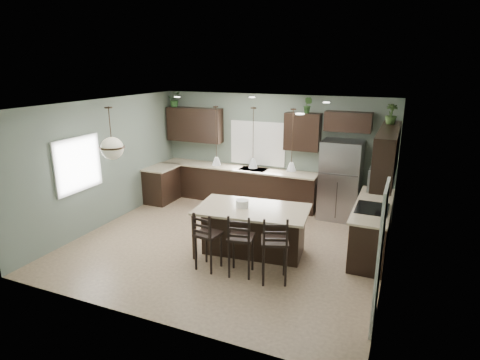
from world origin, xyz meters
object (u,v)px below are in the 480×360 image
kitchen_island (252,231)px  plant_back_left (175,99)px  bar_stool_right (275,248)px  refrigerator (340,180)px  bar_stool_left (208,240)px  serving_dish (242,204)px  bar_stool_center (241,244)px

kitchen_island → plant_back_left: size_ratio=5.27×
bar_stool_right → plant_back_left: bearing=118.0°
refrigerator → bar_stool_left: bearing=-116.5°
refrigerator → plant_back_left: (-4.52, 0.22, 1.67)m
refrigerator → serving_dish: (-1.39, -2.57, 0.07)m
refrigerator → bar_stool_center: bearing=-107.8°
plant_back_left → bar_stool_right: bearing=-41.4°
kitchen_island → serving_dish: bearing=-180.0°
bar_stool_right → bar_stool_left: bearing=161.7°
bar_stool_left → bar_stool_right: (1.21, 0.05, 0.05)m
kitchen_island → bar_stool_center: 0.82m
bar_stool_left → bar_stool_right: size_ratio=0.91×
serving_dish → bar_stool_center: size_ratio=0.21×
refrigerator → bar_stool_center: size_ratio=1.63×
serving_dish → bar_stool_right: (0.90, -0.78, -0.40)m
serving_dish → bar_stool_right: bar_stool_right is taller
refrigerator → bar_stool_left: size_ratio=1.70×
kitchen_island → bar_stool_left: bearing=-126.7°
bar_stool_left → serving_dish: bearing=76.8°
plant_back_left → bar_stool_left: bearing=-51.9°
bar_stool_center → bar_stool_left: bearing=172.3°
serving_dish → bar_stool_right: size_ratio=0.20×
kitchen_island → bar_stool_left: 0.99m
plant_back_left → kitchen_island: bearing=-39.7°
serving_dish → refrigerator: bearing=61.6°
serving_dish → bar_stool_left: size_ratio=0.22×
kitchen_island → bar_stool_center: bearing=-88.3°
refrigerator → serving_dish: refrigerator is taller
serving_dish → plant_back_left: 4.49m
kitchen_island → serving_dish: size_ratio=8.66×
bar_stool_center → bar_stool_right: size_ratio=0.95×
bar_stool_center → serving_dish: bearing=100.3°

